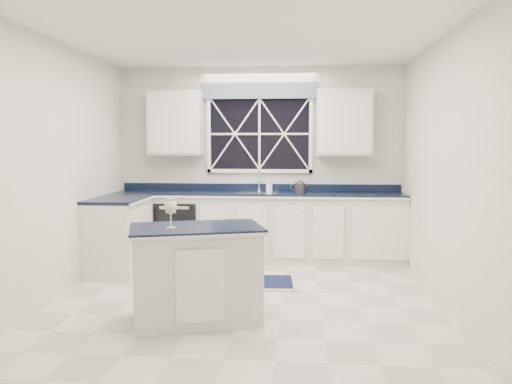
# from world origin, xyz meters

# --- Properties ---
(ground) EXTENTS (4.50, 4.50, 0.00)m
(ground) POSITION_xyz_m (0.00, 0.00, 0.00)
(ground) COLOR silver
(ground) RESTS_ON ground
(back_wall) EXTENTS (4.00, 0.10, 2.70)m
(back_wall) POSITION_xyz_m (0.00, 2.25, 1.35)
(back_wall) COLOR beige
(back_wall) RESTS_ON ground
(base_cabinets) EXTENTS (3.99, 1.60, 0.90)m
(base_cabinets) POSITION_xyz_m (-0.33, 1.78, 0.45)
(base_cabinets) COLOR silver
(base_cabinets) RESTS_ON ground
(countertop) EXTENTS (3.98, 0.64, 0.04)m
(countertop) POSITION_xyz_m (0.00, 1.95, 0.92)
(countertop) COLOR black
(countertop) RESTS_ON base_cabinets
(dishwasher) EXTENTS (0.60, 0.58, 0.82)m
(dishwasher) POSITION_xyz_m (-1.10, 1.95, 0.41)
(dishwasher) COLOR black
(dishwasher) RESTS_ON ground
(window) EXTENTS (1.65, 0.09, 1.26)m
(window) POSITION_xyz_m (0.00, 2.20, 1.83)
(window) COLOR black
(window) RESTS_ON ground
(upper_cabinets) EXTENTS (3.10, 0.34, 0.90)m
(upper_cabinets) POSITION_xyz_m (0.00, 2.08, 1.90)
(upper_cabinets) COLOR silver
(upper_cabinets) RESTS_ON ground
(faucet) EXTENTS (0.05, 0.20, 0.30)m
(faucet) POSITION_xyz_m (0.00, 2.14, 1.10)
(faucet) COLOR silver
(faucet) RESTS_ON countertop
(island) EXTENTS (1.32, 1.02, 0.87)m
(island) POSITION_xyz_m (-0.36, -0.50, 0.44)
(island) COLOR silver
(island) RESTS_ON ground
(rug) EXTENTS (1.14, 0.74, 0.02)m
(rug) POSITION_xyz_m (0.00, 0.75, 0.01)
(rug) COLOR #AFAFAA
(rug) RESTS_ON ground
(kettle) EXTENTS (0.25, 0.18, 0.18)m
(kettle) POSITION_xyz_m (0.57, 2.01, 1.02)
(kettle) COLOR #323134
(kettle) RESTS_ON countertop
(wine_glass) EXTENTS (0.11, 0.11, 0.26)m
(wine_glass) POSITION_xyz_m (-0.57, -0.61, 1.05)
(wine_glass) COLOR silver
(wine_glass) RESTS_ON island
(soap_bottle) EXTENTS (0.08, 0.08, 0.17)m
(soap_bottle) POSITION_xyz_m (0.15, 2.07, 1.03)
(soap_bottle) COLOR silver
(soap_bottle) RESTS_ON countertop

